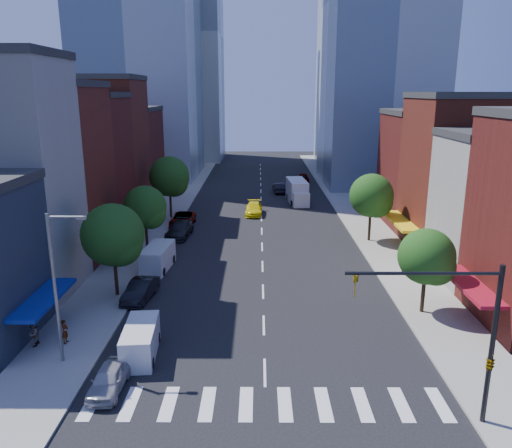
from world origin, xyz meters
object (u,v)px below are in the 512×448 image
(parked_car_third, at_px, (183,219))
(cargo_van_far, at_px, (157,258))
(pedestrian_near, at_px, (65,331))
(cargo_van_near, at_px, (140,342))
(box_truck, at_px, (297,192))
(pedestrian_far, at_px, (33,334))
(parked_car_second, at_px, (140,290))
(parked_car_front, at_px, (109,379))
(taxi, at_px, (254,209))
(traffic_car_oncoming, at_px, (279,188))
(traffic_car_far, at_px, (303,178))
(parked_car_rear, at_px, (179,230))

(parked_car_third, xyz_separation_m, cargo_van_far, (-0.01, -15.22, 0.28))
(cargo_van_far, distance_m, pedestrian_near, 14.36)
(cargo_van_near, relative_size, box_truck, 0.58)
(cargo_van_far, xyz_separation_m, pedestrian_far, (-4.94, -14.43, -0.10))
(parked_car_second, bearing_deg, cargo_van_far, 97.98)
(parked_car_front, height_order, parked_car_third, parked_car_third)
(parked_car_second, relative_size, taxi, 0.88)
(parked_car_third, bearing_deg, parked_car_second, -89.01)
(parked_car_second, distance_m, cargo_van_far, 6.82)
(traffic_car_oncoming, relative_size, pedestrian_far, 2.91)
(traffic_car_oncoming, bearing_deg, parked_car_second, 68.37)
(parked_car_front, xyz_separation_m, cargo_van_near, (0.88, 3.58, 0.29))
(traffic_car_far, distance_m, pedestrian_near, 62.85)
(cargo_van_near, bearing_deg, box_truck, 69.13)
(parked_car_second, relative_size, traffic_car_oncoming, 0.97)
(parked_car_front, height_order, cargo_van_far, cargo_van_far)
(pedestrian_near, bearing_deg, parked_car_rear, -5.61)
(parked_car_rear, relative_size, box_truck, 0.69)
(parked_car_third, height_order, pedestrian_far, pedestrian_far)
(traffic_car_oncoming, height_order, pedestrian_near, pedestrian_near)
(traffic_car_far, xyz_separation_m, pedestrian_near, (-20.18, -59.52, 0.15))
(taxi, relative_size, box_truck, 0.64)
(parked_car_rear, bearing_deg, traffic_car_far, 69.41)
(parked_car_front, xyz_separation_m, cargo_van_far, (-1.10, 18.98, 0.39))
(parked_car_second, distance_m, box_truck, 38.13)
(cargo_van_far, distance_m, taxi, 22.62)
(traffic_car_oncoming, bearing_deg, taxi, 69.82)
(parked_car_front, relative_size, cargo_van_near, 0.84)
(parked_car_rear, relative_size, pedestrian_near, 3.61)
(parked_car_front, distance_m, taxi, 40.62)
(box_truck, bearing_deg, cargo_van_near, -110.67)
(traffic_car_far, height_order, pedestrian_far, pedestrian_far)
(parked_car_second, relative_size, parked_car_third, 0.82)
(taxi, height_order, traffic_car_oncoming, traffic_car_oncoming)
(taxi, distance_m, traffic_car_far, 26.00)
(parked_car_third, xyz_separation_m, parked_car_rear, (0.35, -4.69, 0.04))
(traffic_car_far, bearing_deg, cargo_van_far, 66.91)
(pedestrian_near, bearing_deg, parked_car_second, -20.95)
(parked_car_rear, height_order, traffic_car_oncoming, parked_car_rear)
(traffic_car_far, bearing_deg, pedestrian_far, 67.31)
(cargo_van_near, height_order, box_truck, box_truck)
(traffic_car_far, relative_size, pedestrian_near, 2.94)
(parked_car_third, height_order, traffic_car_oncoming, traffic_car_oncoming)
(taxi, height_order, pedestrian_far, pedestrian_far)
(parked_car_second, height_order, box_truck, box_truck)
(parked_car_front, relative_size, pedestrian_near, 2.53)
(parked_car_third, height_order, pedestrian_near, pedestrian_near)
(cargo_van_far, height_order, traffic_car_oncoming, cargo_van_far)
(traffic_car_far, bearing_deg, cargo_van_near, 73.57)
(parked_car_front, height_order, cargo_van_near, cargo_van_near)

